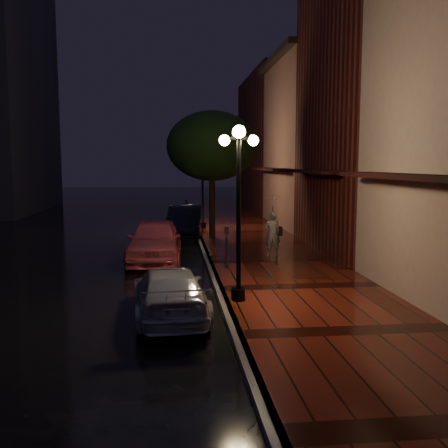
# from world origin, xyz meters

# --- Properties ---
(ground) EXTENTS (120.00, 120.00, 0.00)m
(ground) POSITION_xyz_m (0.00, 0.00, 0.00)
(ground) COLOR black
(ground) RESTS_ON ground
(sidewalk) EXTENTS (4.50, 60.00, 0.15)m
(sidewalk) POSITION_xyz_m (2.25, 0.00, 0.07)
(sidewalk) COLOR #40150B
(sidewalk) RESTS_ON ground
(curb) EXTENTS (0.25, 60.00, 0.15)m
(curb) POSITION_xyz_m (0.00, 0.00, 0.07)
(curb) COLOR #595451
(curb) RESTS_ON ground
(storefront_mid) EXTENTS (5.00, 8.00, 11.00)m
(storefront_mid) POSITION_xyz_m (7.00, 2.00, 5.50)
(storefront_mid) COLOR #511914
(storefront_mid) RESTS_ON ground
(storefront_far) EXTENTS (5.00, 8.00, 9.00)m
(storefront_far) POSITION_xyz_m (7.00, 10.00, 4.50)
(storefront_far) COLOR #8C5951
(storefront_far) RESTS_ON ground
(storefront_extra) EXTENTS (5.00, 12.00, 10.00)m
(storefront_extra) POSITION_xyz_m (7.00, 20.00, 5.00)
(storefront_extra) COLOR #511914
(storefront_extra) RESTS_ON ground
(streetlamp_near) EXTENTS (0.96, 0.36, 4.31)m
(streetlamp_near) POSITION_xyz_m (0.35, -5.00, 2.60)
(streetlamp_near) COLOR black
(streetlamp_near) RESTS_ON sidewalk
(streetlamp_far) EXTENTS (0.96, 0.36, 4.31)m
(streetlamp_far) POSITION_xyz_m (0.35, 9.00, 2.60)
(streetlamp_far) COLOR black
(streetlamp_far) RESTS_ON sidewalk
(street_tree) EXTENTS (4.16, 4.16, 5.80)m
(street_tree) POSITION_xyz_m (0.61, 5.99, 4.24)
(street_tree) COLOR black
(street_tree) RESTS_ON sidewalk
(pink_car) EXTENTS (2.01, 4.68, 1.58)m
(pink_car) POSITION_xyz_m (-1.90, 0.96, 0.79)
(pink_car) COLOR #DE5B69
(pink_car) RESTS_ON ground
(navy_car) EXTENTS (2.08, 4.77, 1.53)m
(navy_car) POSITION_xyz_m (-0.60, 7.41, 0.76)
(navy_car) COLOR black
(navy_car) RESTS_ON ground
(silver_car) EXTENTS (1.93, 4.11, 1.16)m
(silver_car) POSITION_xyz_m (-1.35, -5.71, 0.58)
(silver_car) COLOR #B7B6BF
(silver_car) RESTS_ON ground
(woman_with_umbrella) EXTENTS (0.95, 0.97, 2.28)m
(woman_with_umbrella) POSITION_xyz_m (2.42, 0.88, 1.66)
(woman_with_umbrella) COLOR silver
(woman_with_umbrella) RESTS_ON sidewalk
(parking_meter) EXTENTS (0.12, 0.09, 1.35)m
(parking_meter) POSITION_xyz_m (0.49, -1.10, 0.97)
(parking_meter) COLOR black
(parking_meter) RESTS_ON sidewalk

